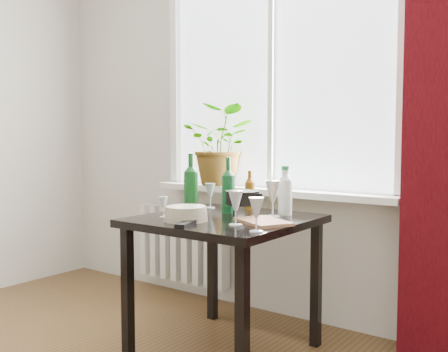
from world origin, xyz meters
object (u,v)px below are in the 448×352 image
Objects in this scene: bottle_amber at (250,190)px; plate_stack at (186,214)px; radiator at (183,244)px; tv_remote at (187,224)px; cleaning_bottle at (285,190)px; wine_bottle_left at (191,183)px; fondue_pot at (242,204)px; table at (225,234)px; wineglass_back_left at (210,196)px; cutting_board at (263,222)px; potted_plant at (222,145)px; wine_bottle_right at (228,185)px; wineglass_front_left at (164,207)px; wineglass_back_center at (273,198)px; wineglass_front_right at (236,208)px; wineglass_far_right at (256,214)px.

bottle_amber is 0.55m from plate_stack.
tv_remote is at bearing -47.92° from radiator.
cleaning_bottle is 1.21× the size of plate_stack.
fondue_pot is (0.32, 0.05, -0.10)m from wine_bottle_left.
table is at bearing 74.99° from tv_remote.
wineglass_back_left reaches higher than cutting_board.
table is 1.55× the size of potted_plant.
wineglass_back_left is (-0.20, 0.09, -0.08)m from wine_bottle_right.
wine_bottle_right reaches higher than cleaning_bottle.
radiator is 7.09× the size of wineglass_front_left.
tv_remote is at bearing -79.13° from wine_bottle_right.
wineglass_front_left is at bearing -141.35° from wineglass_back_center.
wine_bottle_right is at bearing -32.38° from radiator.
wineglass_back_left is 0.69× the size of plate_stack.
plate_stack is 0.14m from tv_remote.
wine_bottle_right is at bearing -24.59° from wineglass_back_left.
potted_plant reaches higher than cleaning_bottle.
wine_bottle_left is 3.07× the size of wineglass_front_left.
table is 0.91m from potted_plant.
wine_bottle_right is at bearing 130.64° from wineglass_front_right.
cleaning_bottle is 0.64m from tv_remote.
wineglass_far_right is 1.42× the size of wineglass_front_left.
cleaning_bottle is at bearing -12.53° from bottle_amber.
fondue_pot is at bearing -26.56° from wineglass_back_left.
wine_bottle_right is 2.83× the size of wineglass_front_left.
plate_stack is (0.77, -0.85, 0.40)m from radiator.
table is 0.36m from wineglass_front_left.
wineglass_back_left is 0.85× the size of tv_remote.
wineglass_front_left is 0.39× the size of cutting_board.
wineglass_back_center is 1.12× the size of tv_remote.
bottle_amber reaches higher than fondue_pot.
plate_stack is at bearing -66.50° from wineglass_back_left.
wineglass_back_left is at bearing 168.74° from fondue_pot.
wineglass_back_center reaches higher than plate_stack.
wine_bottle_left is (0.61, -0.62, 0.53)m from radiator.
radiator is at bearing 161.11° from cleaning_bottle.
table is 0.34m from tv_remote.
table is at bearing 137.54° from wineglass_front_right.
wineglass_front_right is (-0.02, -0.45, -0.05)m from cleaning_bottle.
wine_bottle_left is at bearing -156.30° from fondue_pot.
table is 4.20× the size of wineglass_back_center.
cutting_board is at bearing 16.84° from wineglass_front_left.
cutting_board is (0.35, 0.17, -0.03)m from plate_stack.
cleaning_bottle is 1.30× the size of fondue_pot.
plate_stack is at bearing -105.48° from fondue_pot.
plate_stack is 0.77× the size of cutting_board.
fondue_pot is 0.22m from cutting_board.
wine_bottle_left reaches higher than wineglass_front_left.
cutting_board is (0.19, -0.10, -0.06)m from fondue_pot.
potted_plant is 3.01× the size of tv_remote.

